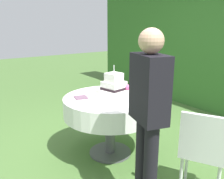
% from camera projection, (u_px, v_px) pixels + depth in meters
% --- Properties ---
extents(ground_plane, '(20.00, 20.00, 0.00)m').
position_uv_depth(ground_plane, '(110.00, 153.00, 3.15)').
color(ground_plane, '#476B33').
extents(cake_table, '(1.15, 1.15, 0.76)m').
position_uv_depth(cake_table, '(110.00, 107.00, 2.98)').
color(cake_table, '#4C4C51').
rests_on(cake_table, ground_plane).
extents(wedding_cake, '(0.37, 0.37, 0.40)m').
position_uv_depth(wedding_cake, '(114.00, 89.00, 2.89)').
color(wedding_cake, white).
rests_on(wedding_cake, cake_table).
extents(serving_plate_near, '(0.14, 0.14, 0.01)m').
position_uv_depth(serving_plate_near, '(142.00, 98.00, 2.89)').
color(serving_plate_near, white).
rests_on(serving_plate_near, cake_table).
extents(serving_plate_far, '(0.12, 0.12, 0.01)m').
position_uv_depth(serving_plate_far, '(96.00, 105.00, 2.64)').
color(serving_plate_far, white).
rests_on(serving_plate_far, cake_table).
extents(napkin_stack, '(0.18, 0.18, 0.01)m').
position_uv_depth(napkin_stack, '(81.00, 97.00, 2.91)').
color(napkin_stack, '#6B4C60').
rests_on(napkin_stack, cake_table).
extents(garden_chair, '(0.54, 0.54, 0.89)m').
position_uv_depth(garden_chair, '(203.00, 148.00, 2.18)').
color(garden_chair, white).
rests_on(garden_chair, ground_plane).
extents(standing_person, '(0.40, 0.30, 1.60)m').
position_uv_depth(standing_person, '(148.00, 112.00, 1.98)').
color(standing_person, black).
rests_on(standing_person, ground_plane).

